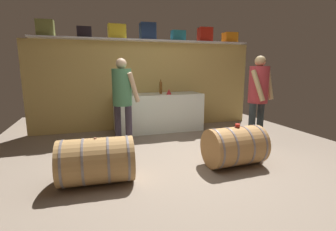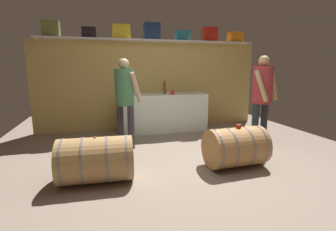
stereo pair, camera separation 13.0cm
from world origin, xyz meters
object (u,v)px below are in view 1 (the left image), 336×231
Objects in this scene: red_funnel at (169,92)px; winemaker_pouring at (258,91)px; toolcase_yellow at (117,32)px; wine_bottle_amber at (161,87)px; toolcase_teal at (178,36)px; toolcase_red at (205,35)px; wine_glass at (133,90)px; wine_barrel_near at (235,146)px; wine_barrel_far at (96,161)px; tasting_cup at (238,125)px; toolcase_orange at (230,38)px; toolcase_olive at (45,28)px; work_cabinet at (158,112)px; visitor_tasting at (122,94)px; toolcase_black at (84,32)px; toolcase_navy at (148,32)px.

winemaker_pouring is (1.26, -1.41, 0.10)m from red_funnel.
toolcase_yellow is 1.52m from wine_bottle_amber.
toolcase_teal is 0.69m from toolcase_red.
toolcase_yellow is at bearing 135.37° from wine_glass.
wine_glass reaches higher than wine_barrel_near.
wine_barrel_far is at bearing -9.21° from winemaker_pouring.
wine_glass is 2.09× the size of tasting_cup.
wine_barrel_near is at bearing -115.51° from toolcase_orange.
wine_bottle_amber is (2.30, -0.25, -1.20)m from toolcase_olive.
visitor_tasting is at bearing -133.07° from work_cabinet.
toolcase_red is 0.38× the size of wine_barrel_near.
tasting_cup is (1.13, -2.34, -0.35)m from wine_glass.
toolcase_olive is 2.25× the size of wine_glass.
toolcase_orange is at bearing 3.25° from toolcase_olive.
toolcase_yellow is 0.43× the size of wine_barrel_near.
toolcase_teal is (2.08, 0.00, 0.01)m from toolcase_black.
toolcase_olive is 1.00× the size of toolcase_red.
toolcase_orange is 2.19m from red_funnel.
work_cabinet is (1.52, -0.25, -1.73)m from toolcase_black.
toolcase_orange is 2.80m from wine_glass.
work_cabinet is at bearing -3.02° from toolcase_olive.
red_funnel is (0.36, -0.44, -1.31)m from toolcase_navy.
winemaker_pouring reaches higher than wine_barrel_near.
toolcase_orange is at bearing -0.07° from toolcase_teal.
wine_barrel_near is at bearing -78.87° from wine_bottle_amber.
toolcase_black is 2.76m from toolcase_red.
wine_bottle_amber is 4.58× the size of tasting_cup.
work_cabinet is (0.84, -0.25, -1.77)m from toolcase_yellow.
visitor_tasting is at bearing -97.70° from toolcase_yellow.
work_cabinet is 1.24× the size of visitor_tasting.
toolcase_navy is 2.47× the size of wine_glass.
visitor_tasting reaches higher than tasting_cup.
visitor_tasting is (-2.86, -1.25, -1.18)m from toolcase_orange.
tasting_cup is at bearing -78.10° from wine_bottle_amber.
visitor_tasting reaches higher than wine_bottle_amber.
tasting_cup is (0.03, 0.00, 0.31)m from wine_barrel_near.
toolcase_yellow reaches higher than work_cabinet.
toolcase_black is at bearing 170.85° from wine_bottle_amber.
wine_barrel_near is (1.10, -2.34, -0.66)m from wine_glass.
toolcase_orange is 3.50m from wine_barrel_near.
toolcase_navy is 1.43m from red_funnel.
toolcase_teal is 3.20m from wine_barrel_near.
wine_barrel_far is (-1.97, 0.02, 0.00)m from wine_barrel_near.
toolcase_teal is 0.33× the size of wine_barrel_far.
work_cabinet is at bearing -71.16° from winemaker_pouring.
winemaker_pouring is at bearing -64.35° from toolcase_teal.
toolcase_black is 2.31m from work_cabinet.
work_cabinet is 2.10× the size of wine_barrel_far.
toolcase_yellow reaches higher than visitor_tasting.
work_cabinet is 1.48m from visitor_tasting.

